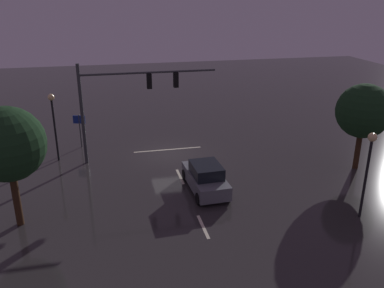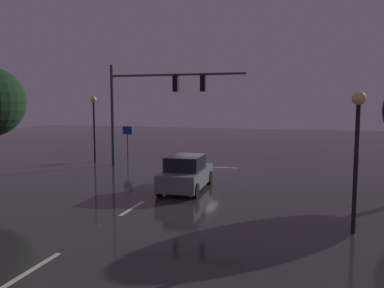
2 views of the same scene
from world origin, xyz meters
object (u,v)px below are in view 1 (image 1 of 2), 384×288
object	(u,v)px
traffic_signal_assembly	(126,93)
street_lamp_left_kerb	(369,159)
street_lamp_right_kerb	(53,114)
route_sign	(80,124)
tree_right_near	(7,145)
car_approaching	(205,178)
tree_left_near	(364,111)

from	to	relation	value
traffic_signal_assembly	street_lamp_left_kerb	xyz separation A→B (m)	(-11.07, 10.42, -1.44)
traffic_signal_assembly	street_lamp_right_kerb	xyz separation A→B (m)	(4.84, -0.86, -1.38)
traffic_signal_assembly	route_sign	bearing A→B (deg)	-43.07
traffic_signal_assembly	tree_right_near	size ratio (longest dim) A/B	1.49
car_approaching	street_lamp_left_kerb	distance (m)	8.84
street_lamp_left_kerb	street_lamp_right_kerb	xyz separation A→B (m)	(15.90, -11.28, 0.06)
car_approaching	route_sign	bearing A→B (deg)	-50.49
traffic_signal_assembly	tree_left_near	bearing A→B (deg)	161.55
street_lamp_right_kerb	route_sign	size ratio (longest dim) A/B	1.87
route_sign	street_lamp_right_kerb	bearing A→B (deg)	56.94
route_sign	tree_right_near	xyz separation A→B (m)	(2.68, 10.49, 2.46)
street_lamp_left_kerb	tree_left_near	xyz separation A→B (m)	(-3.41, -5.59, 0.64)
route_sign	tree_left_near	xyz separation A→B (m)	(-17.83, 7.97, 2.09)
traffic_signal_assembly	street_lamp_left_kerb	bearing A→B (deg)	136.71
route_sign	tree_left_near	distance (m)	19.64
car_approaching	tree_left_near	bearing A→B (deg)	-174.97
car_approaching	street_lamp_right_kerb	distance (m)	11.30
car_approaching	route_sign	xyz separation A→B (m)	(7.33, -8.89, 1.02)
tree_right_near	traffic_signal_assembly	bearing A→B (deg)	-129.38
street_lamp_left_kerb	route_sign	world-z (taller)	street_lamp_left_kerb
traffic_signal_assembly	street_lamp_left_kerb	world-z (taller)	traffic_signal_assembly
route_sign	tree_left_near	bearing A→B (deg)	155.93
street_lamp_left_kerb	tree_right_near	distance (m)	17.41
street_lamp_left_kerb	tree_right_near	world-z (taller)	tree_right_near
traffic_signal_assembly	tree_left_near	xyz separation A→B (m)	(-14.48, 4.83, -0.80)
street_lamp_left_kerb	route_sign	size ratio (longest dim) A/B	1.83
traffic_signal_assembly	route_sign	size ratio (longest dim) A/B	3.60
street_lamp_left_kerb	tree_left_near	size ratio (longest dim) A/B	0.81
street_lamp_left_kerb	tree_right_near	bearing A→B (deg)	-10.17
street_lamp_right_kerb	tree_left_near	size ratio (longest dim) A/B	0.83
car_approaching	traffic_signal_assembly	bearing A→B (deg)	-55.36
route_sign	tree_left_near	world-z (taller)	tree_left_near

